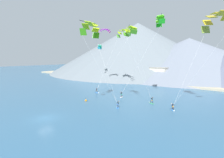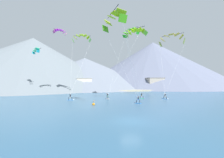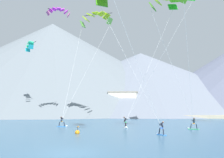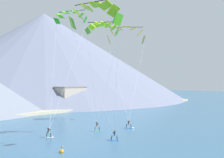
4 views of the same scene
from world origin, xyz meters
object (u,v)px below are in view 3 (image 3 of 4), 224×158
(kitesurfer_far_left, at_px, (192,126))
(parafoil_kite_distant_high_outer, at_px, (58,11))
(kitesurfer_near_trail, at_px, (126,124))
(kitesurfer_near_lead, at_px, (160,131))
(kitesurfer_mid_center, at_px, (63,124))
(parafoil_kite_mid_center, at_px, (96,18))
(parafoil_kite_distant_low_drift, at_px, (30,45))
(race_marker_buoy, at_px, (77,132))

(kitesurfer_far_left, distance_m, parafoil_kite_distant_high_outer, 31.60)
(parafoil_kite_distant_high_outer, bearing_deg, kitesurfer_far_left, -21.49)
(kitesurfer_near_trail, bearing_deg, kitesurfer_near_lead, -58.24)
(kitesurfer_mid_center, height_order, parafoil_kite_distant_high_outer, parafoil_kite_distant_high_outer)
(parafoil_kite_mid_center, bearing_deg, parafoil_kite_distant_low_drift, 163.22)
(kitesurfer_far_left, height_order, parafoil_kite_mid_center, parafoil_kite_mid_center)
(kitesurfer_near_lead, height_order, kitesurfer_mid_center, kitesurfer_near_lead)
(kitesurfer_far_left, distance_m, race_marker_buoy, 16.30)
(kitesurfer_near_lead, distance_m, race_marker_buoy, 9.76)
(parafoil_kite_distant_high_outer, bearing_deg, kitesurfer_mid_center, -64.03)
(parafoil_kite_distant_low_drift, bearing_deg, parafoil_kite_distant_high_outer, -38.43)
(parafoil_kite_distant_high_outer, bearing_deg, kitesurfer_near_trail, -32.38)
(kitesurfer_near_trail, bearing_deg, kitesurfer_far_left, -2.49)
(kitesurfer_far_left, height_order, race_marker_buoy, kitesurfer_far_left)
(kitesurfer_far_left, bearing_deg, parafoil_kite_distant_high_outer, 158.51)
(parafoil_kite_mid_center, height_order, parafoil_kite_distant_low_drift, parafoil_kite_mid_center)
(parafoil_kite_distant_low_drift, bearing_deg, kitesurfer_far_left, -26.69)
(kitesurfer_near_trail, distance_m, parafoil_kite_distant_low_drift, 30.86)
(kitesurfer_far_left, relative_size, parafoil_kite_distant_low_drift, 0.40)
(kitesurfer_near_lead, bearing_deg, race_marker_buoy, -176.34)
(parafoil_kite_distant_high_outer, bearing_deg, kitesurfer_near_lead, -42.14)
(kitesurfer_far_left, bearing_deg, kitesurfer_mid_center, 177.35)
(kitesurfer_near_lead, bearing_deg, kitesurfer_mid_center, 149.18)
(kitesurfer_near_lead, relative_size, kitesurfer_mid_center, 0.94)
(kitesurfer_mid_center, bearing_deg, parafoil_kite_distant_high_outer, 115.97)
(kitesurfer_far_left, xyz_separation_m, parafoil_kite_distant_high_outer, (-22.84, 8.99, 19.89))
(kitesurfer_mid_center, bearing_deg, kitesurfer_near_trail, -2.81)
(kitesurfer_near_trail, distance_m, kitesurfer_mid_center, 9.60)
(kitesurfer_mid_center, xyz_separation_m, parafoil_kite_distant_high_outer, (-3.95, 8.12, 19.90))
(kitesurfer_near_trail, relative_size, parafoil_kite_distant_high_outer, 0.43)
(race_marker_buoy, bearing_deg, parafoil_kite_distant_low_drift, 125.77)
(kitesurfer_near_lead, height_order, kitesurfer_far_left, kitesurfer_far_left)
(parafoil_kite_mid_center, height_order, race_marker_buoy, parafoil_kite_mid_center)
(kitesurfer_near_trail, xyz_separation_m, kitesurfer_mid_center, (-9.59, 0.47, -0.05))
(parafoil_kite_distant_high_outer, relative_size, race_marker_buoy, 4.10)
(kitesurfer_mid_center, bearing_deg, kitesurfer_far_left, -2.65)
(parafoil_kite_distant_low_drift, bearing_deg, parafoil_kite_mid_center, -16.78)
(kitesurfer_near_trail, relative_size, race_marker_buoy, 1.75)
(parafoil_kite_distant_high_outer, bearing_deg, race_marker_buoy, -62.93)
(parafoil_kite_distant_high_outer, relative_size, parafoil_kite_distant_low_drift, 0.96)
(parafoil_kite_mid_center, xyz_separation_m, parafoil_kite_distant_high_outer, (-6.57, -2.23, 1.03))
(kitesurfer_mid_center, distance_m, race_marker_buoy, 10.68)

